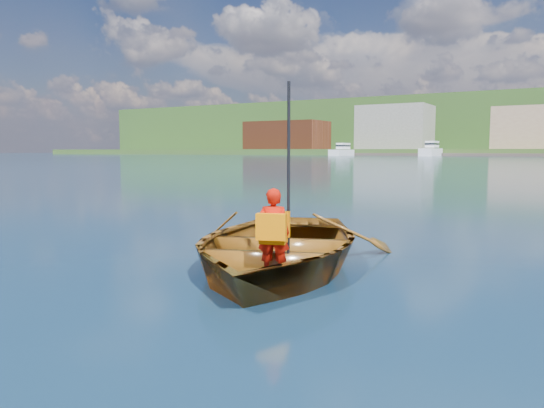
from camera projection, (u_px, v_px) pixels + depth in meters
ground at (337, 288)px, 6.02m from camera, size 600.00×600.00×0.00m
rowboat at (275, 245)px, 7.00m from camera, size 4.35×5.13×0.90m
child_paddler at (274, 231)px, 6.06m from camera, size 0.43×0.43×2.23m
waterfront_buildings at (540, 129)px, 151.22m from camera, size 202.00×16.00×14.00m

